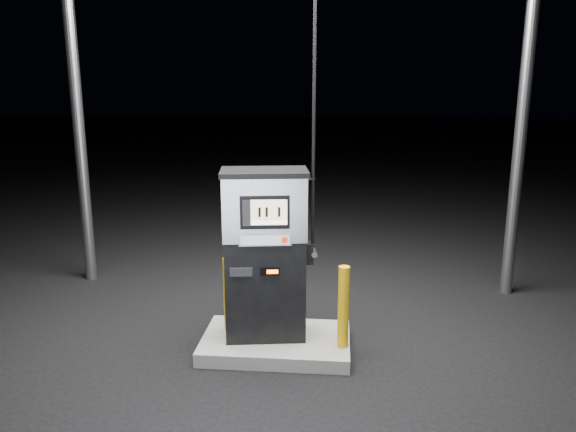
{
  "coord_description": "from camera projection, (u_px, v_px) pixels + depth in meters",
  "views": [
    {
      "loc": [
        0.65,
        -5.62,
        2.87
      ],
      "look_at": [
        0.13,
        0.0,
        1.51
      ],
      "focal_mm": 35.0,
      "sensor_mm": 36.0,
      "label": 1
    }
  ],
  "objects": [
    {
      "name": "pump_island",
      "position": [
        276.0,
        343.0,
        6.15
      ],
      "size": [
        1.6,
        1.0,
        0.15
      ],
      "primitive_type": "cube",
      "color": "slate",
      "rests_on": "ground"
    },
    {
      "name": "fuel_dispenser",
      "position": [
        265.0,
        253.0,
        5.96
      ],
      "size": [
        1.05,
        0.67,
        3.8
      ],
      "rotation": [
        0.0,
        0.0,
        0.15
      ],
      "color": "black",
      "rests_on": "pump_island"
    },
    {
      "name": "ground",
      "position": [
        276.0,
        349.0,
        6.17
      ],
      "size": [
        80.0,
        80.0,
        0.0
      ],
      "primitive_type": "plane",
      "color": "black",
      "rests_on": "ground"
    },
    {
      "name": "bollard_left",
      "position": [
        228.0,
        294.0,
        6.24
      ],
      "size": [
        0.11,
        0.11,
        0.83
      ],
      "primitive_type": "cylinder",
      "rotation": [
        0.0,
        0.0,
        -0.02
      ],
      "color": "#CB980B",
      "rests_on": "pump_island"
    },
    {
      "name": "bollard_right",
      "position": [
        343.0,
        307.0,
        5.81
      ],
      "size": [
        0.13,
        0.13,
        0.88
      ],
      "primitive_type": "cylinder",
      "rotation": [
        0.0,
        0.0,
        0.11
      ],
      "color": "#CB980B",
      "rests_on": "pump_island"
    }
  ]
}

